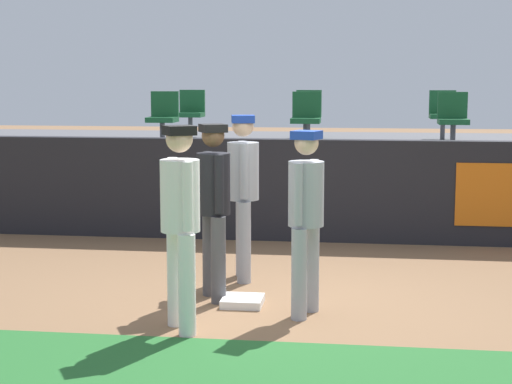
{
  "coord_description": "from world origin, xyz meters",
  "views": [
    {
      "loc": [
        0.9,
        -7.89,
        2.23
      ],
      "look_at": [
        -0.29,
        0.95,
        1.0
      ],
      "focal_mm": 57.59,
      "sensor_mm": 36.0,
      "label": 1
    }
  ],
  "objects_px": {
    "player_fielder_home": "(180,213)",
    "player_coach_visitor": "(243,185)",
    "seat_back_left": "(191,111)",
    "seat_front_left": "(163,115)",
    "seat_front_center": "(306,116)",
    "first_base": "(243,301)",
    "seat_back_center": "(308,111)",
    "player_runner_visitor": "(306,210)",
    "seat_back_right": "(443,112)",
    "player_umpire": "(214,199)",
    "seat_front_right": "(453,117)"
  },
  "relations": [
    {
      "from": "seat_back_right",
      "to": "seat_front_left",
      "type": "height_order",
      "value": "same"
    },
    {
      "from": "seat_back_right",
      "to": "seat_back_center",
      "type": "xyz_separation_m",
      "value": [
        -2.32,
        -0.0,
        -0.0
      ]
    },
    {
      "from": "player_umpire",
      "to": "seat_front_center",
      "type": "relative_size",
      "value": 2.13
    },
    {
      "from": "first_base",
      "to": "player_runner_visitor",
      "type": "distance_m",
      "value": 1.2
    },
    {
      "from": "player_coach_visitor",
      "to": "seat_front_center",
      "type": "height_order",
      "value": "seat_front_center"
    },
    {
      "from": "player_fielder_home",
      "to": "seat_front_center",
      "type": "xyz_separation_m",
      "value": [
        0.68,
        5.7,
        0.61
      ]
    },
    {
      "from": "first_base",
      "to": "player_umpire",
      "type": "xyz_separation_m",
      "value": [
        -0.32,
        0.19,
        1.0
      ]
    },
    {
      "from": "player_coach_visitor",
      "to": "seat_back_left",
      "type": "relative_size",
      "value": 2.19
    },
    {
      "from": "player_runner_visitor",
      "to": "player_coach_visitor",
      "type": "bearing_deg",
      "value": -131.32
    },
    {
      "from": "first_base",
      "to": "player_coach_visitor",
      "type": "height_order",
      "value": "player_coach_visitor"
    },
    {
      "from": "first_base",
      "to": "seat_front_center",
      "type": "distance_m",
      "value": 5.1
    },
    {
      "from": "player_runner_visitor",
      "to": "seat_back_center",
      "type": "height_order",
      "value": "seat_back_center"
    },
    {
      "from": "player_fielder_home",
      "to": "player_umpire",
      "type": "bearing_deg",
      "value": 144.01
    },
    {
      "from": "player_coach_visitor",
      "to": "seat_back_center",
      "type": "distance_m",
      "value": 5.61
    },
    {
      "from": "player_runner_visitor",
      "to": "seat_back_right",
      "type": "xyz_separation_m",
      "value": [
        1.85,
        6.89,
        0.65
      ]
    },
    {
      "from": "first_base",
      "to": "player_fielder_home",
      "type": "relative_size",
      "value": 0.22
    },
    {
      "from": "seat_back_left",
      "to": "seat_front_left",
      "type": "xyz_separation_m",
      "value": [
        -0.06,
        -1.8,
        -0.0
      ]
    },
    {
      "from": "seat_back_right",
      "to": "seat_front_center",
      "type": "xyz_separation_m",
      "value": [
        -2.22,
        -1.8,
        -0.0
      ]
    },
    {
      "from": "player_coach_visitor",
      "to": "player_umpire",
      "type": "xyz_separation_m",
      "value": [
        -0.17,
        -0.87,
        -0.03
      ]
    },
    {
      "from": "first_base",
      "to": "seat_front_center",
      "type": "height_order",
      "value": "seat_front_center"
    },
    {
      "from": "player_runner_visitor",
      "to": "seat_back_right",
      "type": "height_order",
      "value": "seat_back_right"
    },
    {
      "from": "player_coach_visitor",
      "to": "seat_front_right",
      "type": "bearing_deg",
      "value": 133.76
    },
    {
      "from": "first_base",
      "to": "player_fielder_home",
      "type": "distance_m",
      "value": 1.41
    },
    {
      "from": "first_base",
      "to": "seat_front_right",
      "type": "distance_m",
      "value": 5.67
    },
    {
      "from": "seat_front_left",
      "to": "seat_back_right",
      "type": "bearing_deg",
      "value": 21.88
    },
    {
      "from": "seat_back_center",
      "to": "seat_front_left",
      "type": "height_order",
      "value": "same"
    },
    {
      "from": "player_runner_visitor",
      "to": "player_umpire",
      "type": "relative_size",
      "value": 0.98
    },
    {
      "from": "player_fielder_home",
      "to": "player_runner_visitor",
      "type": "bearing_deg",
      "value": 89.12
    },
    {
      "from": "player_runner_visitor",
      "to": "seat_back_center",
      "type": "distance_m",
      "value": 6.94
    },
    {
      "from": "player_umpire",
      "to": "seat_front_left",
      "type": "relative_size",
      "value": 2.13
    },
    {
      "from": "seat_front_right",
      "to": "seat_back_right",
      "type": "height_order",
      "value": "same"
    },
    {
      "from": "player_fielder_home",
      "to": "player_coach_visitor",
      "type": "distance_m",
      "value": 1.95
    },
    {
      "from": "first_base",
      "to": "player_coach_visitor",
      "type": "relative_size",
      "value": 0.22
    },
    {
      "from": "seat_back_left",
      "to": "seat_front_left",
      "type": "distance_m",
      "value": 1.8
    },
    {
      "from": "player_runner_visitor",
      "to": "seat_back_right",
      "type": "bearing_deg",
      "value": -177.26
    },
    {
      "from": "first_base",
      "to": "seat_back_center",
      "type": "distance_m",
      "value": 6.83
    },
    {
      "from": "seat_back_center",
      "to": "player_umpire",
      "type": "bearing_deg",
      "value": -94.41
    },
    {
      "from": "player_runner_visitor",
      "to": "player_umpire",
      "type": "distance_m",
      "value": 1.07
    },
    {
      "from": "seat_back_center",
      "to": "player_fielder_home",
      "type": "bearing_deg",
      "value": -94.52
    },
    {
      "from": "player_runner_visitor",
      "to": "player_fielder_home",
      "type": "bearing_deg",
      "value": -42.36
    },
    {
      "from": "seat_front_center",
      "to": "seat_back_right",
      "type": "bearing_deg",
      "value": 38.99
    },
    {
      "from": "player_runner_visitor",
      "to": "seat_front_left",
      "type": "bearing_deg",
      "value": -134.89
    },
    {
      "from": "player_runner_visitor",
      "to": "seat_back_center",
      "type": "relative_size",
      "value": 2.09
    },
    {
      "from": "player_umpire",
      "to": "seat_front_left",
      "type": "bearing_deg",
      "value": 173.28
    },
    {
      "from": "player_coach_visitor",
      "to": "seat_front_center",
      "type": "xyz_separation_m",
      "value": [
        0.42,
        3.77,
        0.6
      ]
    },
    {
      "from": "first_base",
      "to": "seat_back_left",
      "type": "distance_m",
      "value": 7.09
    },
    {
      "from": "seat_front_center",
      "to": "seat_front_left",
      "type": "distance_m",
      "value": 2.26
    },
    {
      "from": "player_coach_visitor",
      "to": "seat_back_center",
      "type": "bearing_deg",
      "value": 165.36
    },
    {
      "from": "first_base",
      "to": "player_runner_visitor",
      "type": "relative_size",
      "value": 0.23
    },
    {
      "from": "player_fielder_home",
      "to": "seat_back_left",
      "type": "height_order",
      "value": "seat_back_left"
    }
  ]
}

